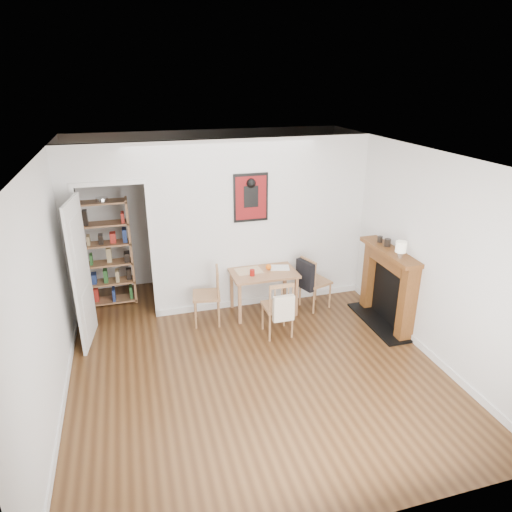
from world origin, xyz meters
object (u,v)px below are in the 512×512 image
object	(u,v)px
dining_table	(264,277)
mantel_lamp	(401,248)
chair_left	(206,296)
chair_front	(278,307)
ceramic_jar_a	(387,243)
orange_fruit	(269,267)
bookshelf	(109,254)
chair_right	(315,281)
red_glass	(252,273)
notebook	(280,268)
fireplace	(389,284)
ceramic_jar_b	(380,239)

from	to	relation	value
dining_table	mantel_lamp	distance (m)	2.04
dining_table	chair_left	bearing A→B (deg)	-174.34
chair_front	ceramic_jar_a	world-z (taller)	ceramic_jar_a
chair_left	mantel_lamp	distance (m)	2.79
orange_fruit	ceramic_jar_a	world-z (taller)	ceramic_jar_a
bookshelf	mantel_lamp	world-z (taller)	bookshelf
dining_table	chair_left	distance (m)	0.91
chair_right	red_glass	size ratio (longest dim) A/B	8.94
notebook	mantel_lamp	xyz separation A→B (m)	(1.27, -1.18, 0.62)
bookshelf	chair_left	bearing A→B (deg)	-38.63
orange_fruit	fireplace	bearing A→B (deg)	-29.27
dining_table	notebook	size ratio (longest dim) A/B	3.45
ceramic_jar_b	chair_left	bearing A→B (deg)	170.57
chair_right	bookshelf	bearing A→B (deg)	160.90
bookshelf	red_glass	world-z (taller)	bookshelf
mantel_lamp	ceramic_jar_b	bearing A→B (deg)	84.86
chair_right	fireplace	world-z (taller)	fireplace
mantel_lamp	ceramic_jar_a	size ratio (longest dim) A/B	2.05
fireplace	chair_front	bearing A→B (deg)	175.77
dining_table	mantel_lamp	xyz separation A→B (m)	(1.55, -1.11, 0.71)
red_glass	mantel_lamp	size ratio (longest dim) A/B	0.42
ceramic_jar_a	fireplace	bearing A→B (deg)	-81.81
red_glass	chair_front	bearing A→B (deg)	-71.49
chair_left	red_glass	world-z (taller)	chair_left
red_glass	ceramic_jar_a	xyz separation A→B (m)	(1.82, -0.60, 0.50)
dining_table	chair_front	distance (m)	0.70
mantel_lamp	ceramic_jar_a	xyz separation A→B (m)	(0.07, 0.43, -0.09)
mantel_lamp	chair_front	bearing A→B (deg)	164.52
fireplace	bookshelf	bearing A→B (deg)	155.27
dining_table	notebook	xyz separation A→B (m)	(0.28, 0.07, 0.09)
orange_fruit	notebook	bearing A→B (deg)	2.41
bookshelf	orange_fruit	size ratio (longest dim) A/B	19.40
chair_right	orange_fruit	distance (m)	0.77
dining_table	bookshelf	world-z (taller)	bookshelf
chair_front	fireplace	distance (m)	1.66
orange_fruit	chair_left	bearing A→B (deg)	-171.48
red_glass	orange_fruit	bearing A→B (deg)	25.97
red_glass	notebook	xyz separation A→B (m)	(0.48, 0.15, -0.04)
bookshelf	chair_right	bearing A→B (deg)	-19.10
bookshelf	red_glass	distance (m)	2.29
chair_left	fireplace	xyz separation A→B (m)	(2.54, -0.72, 0.18)
ceramic_jar_b	chair_front	bearing A→B (deg)	-173.60
chair_right	bookshelf	distance (m)	3.23
chair_right	notebook	distance (m)	0.59
dining_table	chair_left	world-z (taller)	chair_left
bookshelf	ceramic_jar_b	size ratio (longest dim) A/B	18.43
bookshelf	notebook	xyz separation A→B (m)	(2.50, -0.91, -0.16)
chair_right	ceramic_jar_a	size ratio (longest dim) A/B	7.73
chair_front	fireplace	bearing A→B (deg)	-4.23
red_glass	ceramic_jar_a	world-z (taller)	ceramic_jar_a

